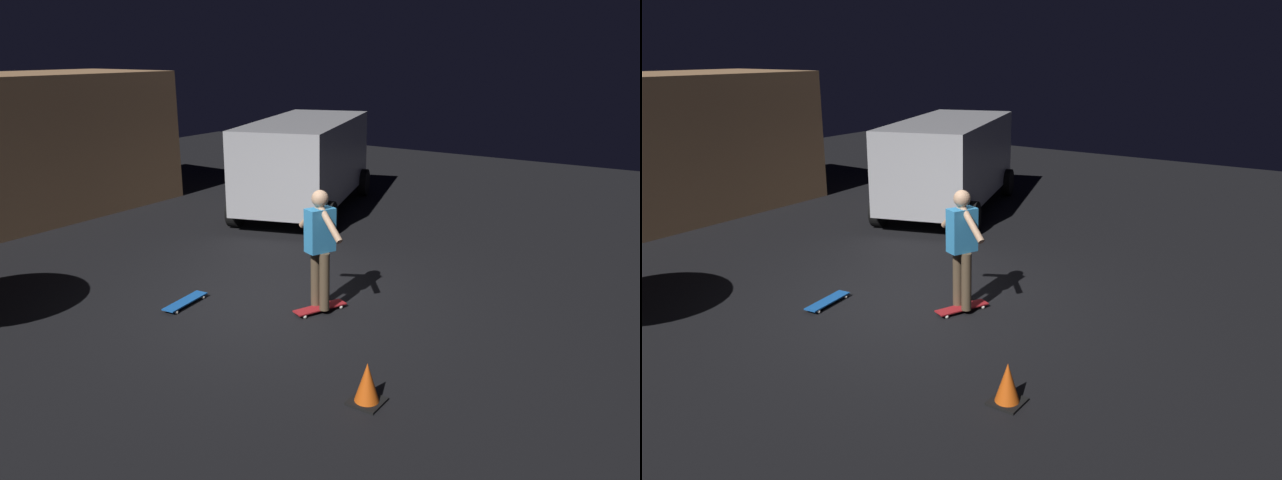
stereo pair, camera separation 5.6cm
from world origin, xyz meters
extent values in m
plane|color=black|center=(0.00, 0.00, 0.00)|extent=(28.00, 28.00, 0.00)
cube|color=#B2B2B7|center=(4.69, 2.76, 1.18)|extent=(4.96, 3.25, 1.70)
cube|color=black|center=(6.86, 3.48, 1.53)|extent=(0.61, 1.68, 0.64)
cylinder|color=black|center=(6.04, 4.26, 0.33)|extent=(0.70, 0.42, 0.66)
cylinder|color=black|center=(6.67, 2.38, 0.33)|extent=(0.70, 0.42, 0.66)
cylinder|color=black|center=(2.72, 3.15, 0.33)|extent=(0.70, 0.42, 0.66)
cylinder|color=black|center=(3.34, 1.27, 0.33)|extent=(0.70, 0.42, 0.66)
cube|color=#AD1E23|center=(0.10, -0.67, 0.06)|extent=(0.80, 0.49, 0.02)
sphere|color=silver|center=(0.41, -0.71, 0.03)|extent=(0.05, 0.05, 0.05)
sphere|color=silver|center=(0.34, -0.86, 0.03)|extent=(0.05, 0.05, 0.05)
sphere|color=silver|center=(-0.14, -0.47, 0.03)|extent=(0.05, 0.05, 0.05)
sphere|color=silver|center=(-0.21, -0.63, 0.03)|extent=(0.05, 0.05, 0.05)
cube|color=#1959B2|center=(-0.78, 1.07, 0.06)|extent=(0.80, 0.29, 0.02)
sphere|color=silver|center=(-1.07, 0.95, 0.03)|extent=(0.05, 0.05, 0.05)
sphere|color=silver|center=(-1.09, 1.12, 0.03)|extent=(0.05, 0.05, 0.05)
sphere|color=silver|center=(-0.48, 1.02, 0.03)|extent=(0.05, 0.05, 0.05)
sphere|color=silver|center=(-0.49, 1.18, 0.03)|extent=(0.05, 0.05, 0.05)
cylinder|color=brown|center=(0.15, -0.57, 0.48)|extent=(0.14, 0.14, 0.82)
cylinder|color=brown|center=(0.06, -0.77, 0.48)|extent=(0.14, 0.14, 0.82)
cube|color=#338CCC|center=(0.10, -0.67, 1.19)|extent=(0.44, 0.35, 0.60)
sphere|color=tan|center=(0.10, -0.67, 1.62)|extent=(0.23, 0.23, 0.23)
cylinder|color=tan|center=(0.19, -0.47, 1.34)|extent=(0.30, 0.53, 0.46)
cylinder|color=tan|center=(0.02, -0.87, 1.34)|extent=(0.30, 0.53, 0.46)
cube|color=black|center=(-1.55, -2.35, 0.01)|extent=(0.34, 0.34, 0.03)
cone|color=#EA5914|center=(-1.55, -2.35, 0.23)|extent=(0.28, 0.28, 0.46)
camera|label=1|loc=(-6.41, -4.98, 3.50)|focal=34.08mm
camera|label=2|loc=(-6.38, -5.03, 3.50)|focal=34.08mm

